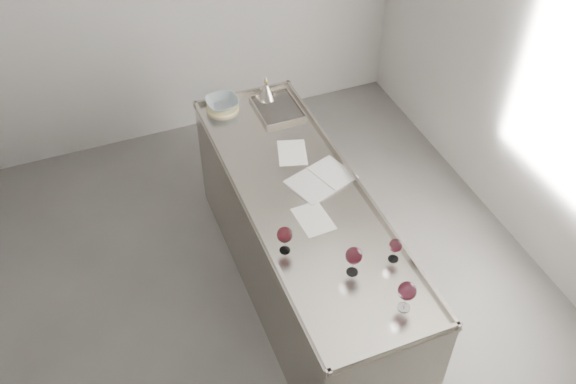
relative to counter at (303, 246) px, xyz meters
name	(u,v)px	position (x,y,z in m)	size (l,w,h in m)	color
room_shell	(240,195)	(-0.50, -0.30, 0.93)	(4.54, 5.04, 2.84)	#54514E
counter	(303,246)	(0.00, 0.00, 0.00)	(0.77, 2.42, 0.97)	gray
wine_glass_left	(285,235)	(-0.28, -0.37, 0.59)	(0.09, 0.09, 0.18)	white
wine_glass_middle	(354,256)	(0.02, -0.66, 0.60)	(0.10, 0.10, 0.19)	white
wine_glass_right	(407,292)	(0.16, -0.98, 0.61)	(0.10, 0.10, 0.19)	white
wine_glass_small	(395,246)	(0.27, -0.66, 0.58)	(0.08, 0.08, 0.15)	white
notebook	(321,180)	(0.16, 0.10, 0.47)	(0.47, 0.40, 0.02)	white
loose_paper_top	(313,219)	(-0.02, -0.20, 0.47)	(0.19, 0.27, 0.00)	white
loose_paper_under	(292,153)	(0.09, 0.42, 0.47)	(0.19, 0.27, 0.00)	white
trivet	(223,107)	(-0.19, 1.08, 0.48)	(0.24, 0.24, 0.02)	beige
ceramic_bowl	(222,103)	(-0.19, 1.08, 0.52)	(0.23, 0.23, 0.06)	gray
wine_funnel	(266,92)	(0.15, 1.08, 0.53)	(0.13, 0.13, 0.20)	#A29A90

